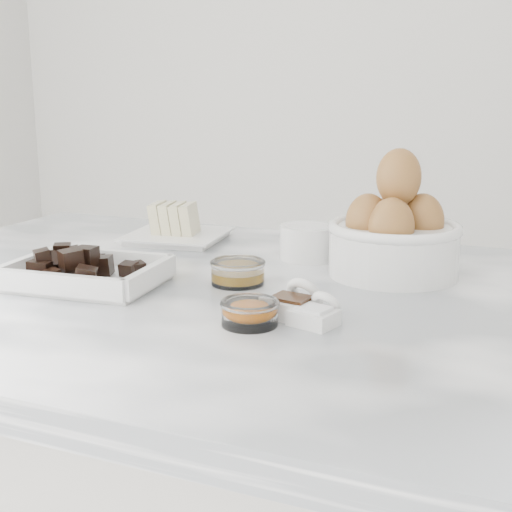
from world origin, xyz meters
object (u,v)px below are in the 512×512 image
Objects in this scene: honey_bowl at (238,272)px; salt_spoon at (317,313)px; zest_bowl at (250,312)px; chocolate_dish at (87,269)px; egg_bowl at (394,235)px; butter_plate at (176,227)px; vanilla_spoon at (294,303)px; sugar_ramekin at (308,241)px.

salt_spoon reaches higher than honey_bowl.
honey_bowl is at bearing 118.87° from zest_bowl.
chocolate_dish is 0.44m from egg_bowl.
chocolate_dish is 1.12× the size of egg_bowl.
butter_plate is 2.29× the size of vanilla_spoon.
vanilla_spoon is (0.08, -0.28, -0.01)m from sugar_ramekin.
sugar_ramekin reaches higher than zest_bowl.
egg_bowl is 2.46× the size of honey_bowl.
sugar_ramekin is 1.28× the size of salt_spoon.
chocolate_dish is at bearing -83.98° from butter_plate.
butter_plate is 2.05× the size of sugar_ramekin.
vanilla_spoon is at bearing -43.14° from butter_plate.
honey_bowl is 1.11× the size of salt_spoon.
sugar_ramekin is 0.34m from zest_bowl.
egg_bowl reaches higher than honey_bowl.
salt_spoon is (0.34, -0.03, -0.01)m from chocolate_dish.
egg_bowl reaches higher than vanilla_spoon.
salt_spoon is (0.16, -0.12, -0.00)m from honey_bowl.
vanilla_spoon is at bearing 56.84° from zest_bowl.
honey_bowl is at bearing 24.86° from chocolate_dish.
egg_bowl is at bearing 82.54° from salt_spoon.
butter_plate reaches higher than zest_bowl.
honey_bowl is 0.16m from vanilla_spoon.
butter_plate is at bearing 167.90° from egg_bowl.
vanilla_spoon is at bearing -40.05° from honey_bowl.
honey_bowl is at bearing 141.97° from salt_spoon.
butter_plate is 0.48m from zest_bowl.
butter_plate is 0.27m from sugar_ramekin.
chocolate_dish is 0.35m from sugar_ramekin.
chocolate_dish is 0.28m from zest_bowl.
zest_bowl is (0.09, -0.16, -0.00)m from honey_bowl.
honey_bowl is 0.20m from salt_spoon.
sugar_ramekin is 1.31× the size of zest_bowl.
salt_spoon is at bearing -30.02° from vanilla_spoon.
sugar_ramekin is at bearing -8.60° from butter_plate.
chocolate_dish reaches higher than salt_spoon.
butter_plate is 0.42m from egg_bowl.
vanilla_spoon is (0.12, -0.10, -0.00)m from honey_bowl.
sugar_ramekin reaches higher than salt_spoon.
chocolate_dish is 2.39× the size of sugar_ramekin.
chocolate_dish is at bearing 177.39° from vanilla_spoon.
sugar_ramekin is (0.23, 0.27, 0.01)m from chocolate_dish.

